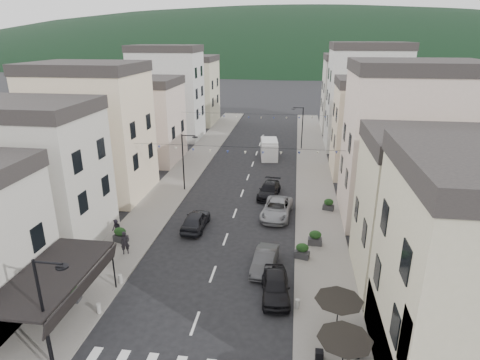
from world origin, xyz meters
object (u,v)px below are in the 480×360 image
object	(u,v)px
parked_car_b	(265,260)
parked_car_e	(196,220)
parked_car_c	(277,209)
delivery_van	(269,148)
parked_car_d	(269,190)
parked_car_a	(275,286)
pedestrian_a	(125,243)
pedestrian_b	(116,229)

from	to	relation	value
parked_car_b	parked_car_e	distance (m)	8.27
parked_car_b	parked_car_c	xyz separation A→B (m)	(0.36, 8.74, 0.07)
parked_car_b	delivery_van	xyz separation A→B (m)	(-1.63, 27.21, 0.57)
parked_car_d	parked_car_a	bearing A→B (deg)	-78.19
parked_car_b	delivery_van	world-z (taller)	delivery_van
parked_car_b	parked_car_c	bearing A→B (deg)	93.71
parked_car_b	parked_car_d	bearing A→B (deg)	98.81
parked_car_a	delivery_van	bearing A→B (deg)	89.17
parked_car_a	parked_car_c	size ratio (longest dim) A/B	0.81
parked_car_e	pedestrian_a	size ratio (longest dim) A/B	2.48
parked_car_a	pedestrian_b	xyz separation A→B (m)	(-12.84, 5.61, 0.20)
parked_car_a	parked_car_b	xyz separation A→B (m)	(-0.89, 2.98, -0.06)
parked_car_b	delivery_van	size ratio (longest dim) A/B	0.74
parked_car_e	delivery_van	xyz separation A→B (m)	(4.61, 21.79, 0.50)
parked_car_b	parked_car_d	xyz separation A→B (m)	(-0.64, 13.40, 0.00)
parked_car_d	delivery_van	world-z (taller)	delivery_van
parked_car_c	parked_car_d	distance (m)	4.77
delivery_van	pedestrian_b	distance (m)	26.66
parked_car_e	parked_car_b	bearing A→B (deg)	140.59
parked_car_c	parked_car_d	bearing A→B (deg)	107.75
parked_car_a	pedestrian_b	distance (m)	14.01
parked_car_e	parked_car_a	bearing A→B (deg)	131.91
parked_car_c	parked_car_d	xyz separation A→B (m)	(-1.00, 4.66, -0.06)
parked_car_a	pedestrian_a	distance (m)	11.71
parked_car_a	delivery_van	size ratio (longest dim) A/B	0.78
pedestrian_a	pedestrian_b	bearing A→B (deg)	104.01
pedestrian_a	parked_car_c	bearing A→B (deg)	14.59
parked_car_d	delivery_van	xyz separation A→B (m)	(-0.99, 13.81, 0.57)
parked_car_e	pedestrian_b	bearing A→B (deg)	27.59
parked_car_a	parked_car_b	size ratio (longest dim) A/B	1.05
parked_car_b	parked_car_c	world-z (taller)	parked_car_c
parked_car_c	parked_car_b	bearing A→B (deg)	-86.73
parked_car_d	pedestrian_b	world-z (taller)	pedestrian_b
parked_car_a	pedestrian_b	bearing A→B (deg)	150.78
parked_car_b	pedestrian_a	world-z (taller)	pedestrian_a
parked_car_d	pedestrian_a	distance (m)	16.15
parked_car_b	parked_car_d	world-z (taller)	parked_car_d
parked_car_e	parked_car_c	bearing A→B (deg)	-151.73
parked_car_c	parked_car_e	xyz separation A→B (m)	(-6.60, -3.32, 0.01)
parked_car_d	parked_car_e	size ratio (longest dim) A/B	1.06
parked_car_e	delivery_van	size ratio (longest dim) A/B	0.80
parked_car_c	pedestrian_b	bearing A→B (deg)	-147.99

